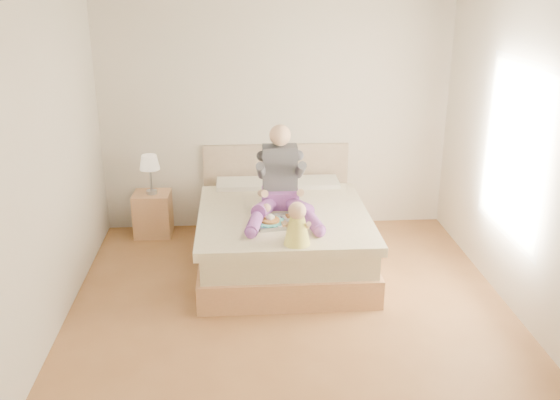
{
  "coord_description": "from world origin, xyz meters",
  "views": [
    {
      "loc": [
        -0.44,
        -4.92,
        2.87
      ],
      "look_at": [
        -0.04,
        0.84,
        0.76
      ],
      "focal_mm": 40.0,
      "sensor_mm": 36.0,
      "label": 1
    }
  ],
  "objects": [
    {
      "name": "lamp",
      "position": [
        -1.43,
        1.85,
        0.85
      ],
      "size": [
        0.22,
        0.22,
        0.45
      ],
      "color": "#B3B6BA",
      "rests_on": "nightstand"
    },
    {
      "name": "bed",
      "position": [
        0.0,
        1.08,
        0.32
      ],
      "size": [
        1.7,
        2.18,
        1.0
      ],
      "color": "#A9784F",
      "rests_on": "ground"
    },
    {
      "name": "baby",
      "position": [
        0.06,
        0.12,
        0.77
      ],
      "size": [
        0.26,
        0.36,
        0.39
      ],
      "rotation": [
        0.0,
        0.0,
        -0.2
      ],
      "color": "#E9E449",
      "rests_on": "bed"
    },
    {
      "name": "adult",
      "position": [
        -0.02,
        0.95,
        0.87
      ],
      "size": [
        0.74,
        1.05,
        0.88
      ],
      "rotation": [
        0.0,
        0.0,
        -0.01
      ],
      "color": "#783B94",
      "rests_on": "bed"
    },
    {
      "name": "room",
      "position": [
        0.08,
        0.01,
        1.51
      ],
      "size": [
        4.02,
        4.22,
        2.71
      ],
      "color": "brown",
      "rests_on": "ground"
    },
    {
      "name": "tray",
      "position": [
        -0.05,
        0.62,
        0.64
      ],
      "size": [
        0.54,
        0.46,
        0.14
      ],
      "rotation": [
        0.0,
        0.0,
        0.18
      ],
      "color": "#B3B6BA",
      "rests_on": "bed"
    },
    {
      "name": "nightstand",
      "position": [
        -1.44,
        1.87,
        0.25
      ],
      "size": [
        0.43,
        0.38,
        0.51
      ],
      "rotation": [
        0.0,
        0.0,
        -0.03
      ],
      "color": "#A9784F",
      "rests_on": "ground"
    }
  ]
}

